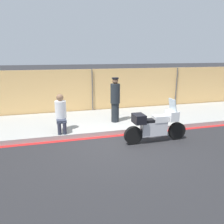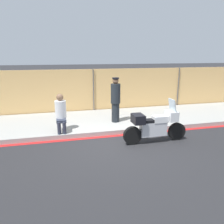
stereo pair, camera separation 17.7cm
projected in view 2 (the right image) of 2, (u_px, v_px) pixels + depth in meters
name	position (u px, v px, depth m)	size (l,w,h in m)	color
ground_plane	(114.00, 145.00, 7.40)	(120.00, 120.00, 0.00)	#262628
sidewalk	(100.00, 121.00, 9.75)	(35.28, 3.31, 0.18)	#9E9E99
curb_paint_stripe	(109.00, 136.00, 8.13)	(35.28, 0.18, 0.01)	red
storefront_fence	(93.00, 91.00, 11.12)	(33.52, 0.17, 2.25)	#E5B26B
motorcycle	(155.00, 125.00, 7.47)	(2.29, 0.51, 1.50)	black
officer_standing	(116.00, 100.00, 9.09)	(0.40, 0.40, 1.87)	#1E2328
person_seated_on_curb	(61.00, 111.00, 8.05)	(0.41, 0.72, 1.39)	#2D3342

